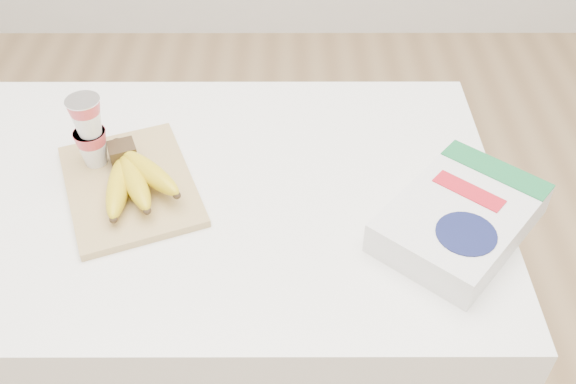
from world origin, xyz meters
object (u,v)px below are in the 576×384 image
object	(u,v)px
bananas	(133,178)
cereal_box	(460,218)
table	(223,319)
cutting_board	(130,185)
yogurt_stack	(89,130)

from	to	relation	value
bananas	cereal_box	bearing A→B (deg)	-9.29
table	cereal_box	world-z (taller)	cereal_box
cutting_board	table	bearing A→B (deg)	-22.58
cutting_board	cereal_box	distance (m)	0.58
cutting_board	cereal_box	size ratio (longest dim) A/B	0.87
cutting_board	yogurt_stack	distance (m)	0.12
table	cutting_board	size ratio (longest dim) A/B	3.55
bananas	cereal_box	size ratio (longest dim) A/B	0.61
cereal_box	bananas	bearing A→B (deg)	-148.88
yogurt_stack	cereal_box	world-z (taller)	yogurt_stack
table	cereal_box	size ratio (longest dim) A/B	3.11
yogurt_stack	bananas	bearing A→B (deg)	-40.61
table	yogurt_stack	xyz separation A→B (m)	(-0.21, 0.06, 0.49)
bananas	yogurt_stack	xyz separation A→B (m)	(-0.08, 0.07, 0.05)
bananas	yogurt_stack	bearing A→B (deg)	139.39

